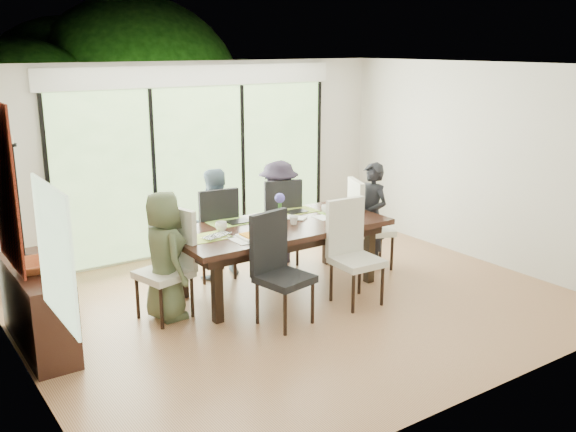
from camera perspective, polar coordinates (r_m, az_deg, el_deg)
floor at (r=7.52m, az=1.08°, el=-7.82°), size 6.00×5.00×0.01m
ceiling at (r=6.94m, az=1.20°, el=13.28°), size 6.00×5.00×0.01m
wall_back at (r=9.23m, az=-7.97°, el=5.11°), size 6.00×0.02×2.70m
wall_front at (r=5.34m, az=16.98°, el=-2.72°), size 6.00×0.02×2.70m
wall_left at (r=5.95m, az=-23.23°, el=-1.50°), size 0.02×5.00×2.70m
wall_right at (r=9.16m, az=16.73°, el=4.54°), size 0.02×5.00×2.70m
glass_doors at (r=9.22m, az=-7.83°, el=4.16°), size 4.20×0.02×2.30m
blinds_header at (r=9.06m, az=-8.09°, el=12.25°), size 4.40×0.06×0.28m
mullion_a at (r=8.51m, az=-20.53°, el=2.42°), size 0.05×0.04×2.30m
mullion_b at (r=8.93m, az=-11.82°, el=3.62°), size 0.05×0.04×2.30m
mullion_c at (r=9.54m, az=-4.03°, el=4.63°), size 0.05×0.04×2.30m
mullion_d at (r=10.30m, az=2.72°, el=5.42°), size 0.05×0.04×2.30m
side_window at (r=4.78m, az=-20.02°, el=-3.15°), size 0.02×0.90×1.00m
deck at (r=10.33m, az=-9.90°, el=-1.88°), size 6.00×1.80×0.10m
rail_top at (r=10.90m, az=-11.81°, el=2.17°), size 6.00×0.08×0.06m
foliage_left at (r=11.17m, az=-22.67°, el=6.28°), size 3.20×3.20×3.20m
foliage_mid at (r=12.32m, az=-13.32°, el=9.44°), size 4.00×4.00×4.00m
foliage_right at (r=12.44m, az=-4.01°, el=7.35°), size 2.80×2.80×2.80m
foliage_far at (r=12.68m, az=-18.69°, el=8.39°), size 3.60×3.60×3.60m
table_top at (r=7.69m, az=-0.83°, el=-1.00°), size 2.65×1.21×0.07m
table_apron at (r=7.72m, az=-0.82°, el=-1.70°), size 2.43×0.99×0.11m
table_leg_fl at (r=6.95m, az=-6.32°, el=-6.47°), size 0.10×0.10×0.76m
table_leg_fr at (r=8.12m, az=7.25°, el=-3.30°), size 0.10×0.10×0.76m
table_leg_bl at (r=7.68m, az=-9.37°, el=-4.48°), size 0.10×0.10×0.76m
table_leg_br at (r=8.75m, az=3.53°, el=-1.85°), size 0.10×0.10×0.76m
chair_left_end at (r=7.07m, az=-11.04°, el=-4.33°), size 0.62×0.62×1.21m
chair_right_end at (r=8.63m, az=7.51°, el=-0.63°), size 0.66×0.66×1.21m
chair_far_left at (r=8.23m, az=-6.72°, el=-1.38°), size 0.56×0.56×1.21m
chair_far_right at (r=8.72m, az=-0.90°, el=-0.34°), size 0.63×0.63×1.21m
chair_near_left at (r=6.80m, az=-0.28°, el=-4.85°), size 0.60×0.60×1.21m
chair_near_right at (r=7.37m, az=6.18°, el=-3.33°), size 0.53×0.53×1.21m
person_left_end at (r=7.04m, az=-10.93°, el=-3.50°), size 0.42×0.66×1.42m
person_right_end at (r=8.59m, az=7.43°, el=0.02°), size 0.43×0.67×1.42m
person_far_left at (r=8.18m, az=-6.67°, el=-0.71°), size 0.73×0.53×1.42m
person_far_right at (r=8.67m, az=-0.83°, el=0.30°), size 0.75×0.57×1.42m
placemat_left at (r=7.22m, az=-7.13°, el=-1.89°), size 0.49×0.35×0.01m
placemat_right at (r=8.22m, az=4.70°, el=0.28°), size 0.49×0.35×0.01m
placemat_far_l at (r=7.79m, az=-5.22°, el=-0.58°), size 0.49×0.35×0.01m
placemat_far_r at (r=8.30m, az=0.81°, el=0.47°), size 0.49×0.35×0.01m
placemat_paper at (r=7.16m, az=-3.17°, el=-1.95°), size 0.49×0.35×0.01m
tablet_far_l at (r=7.79m, az=-4.40°, el=-0.48°), size 0.29×0.20×0.01m
tablet_far_r at (r=8.23m, az=0.73°, el=0.40°), size 0.26×0.19×0.01m
papers at (r=8.04m, az=3.53°, el=-0.06°), size 0.33×0.24×0.00m
platter_base at (r=7.15m, az=-3.18°, el=-1.82°), size 0.29×0.29×0.03m
platter_snacks at (r=7.14m, az=-3.18°, el=-1.67°), size 0.22×0.22×0.02m
vase at (r=7.73m, az=-0.73°, el=-0.15°), size 0.09×0.09×0.13m
hyacinth_stems at (r=7.70m, az=-0.73°, el=0.80°), size 0.04×0.04×0.18m
hyacinth_blooms at (r=7.67m, az=-0.73°, el=1.60°), size 0.12×0.12×0.12m
laptop at (r=7.18m, az=-6.05°, el=-1.87°), size 0.42×0.34×0.03m
cup_a at (r=7.45m, az=-5.96°, el=-0.93°), size 0.19×0.19×0.11m
cup_b at (r=7.67m, az=0.52°, el=-0.39°), size 0.16×0.16×0.10m
cup_c at (r=8.20m, az=3.45°, el=0.61°), size 0.19×0.19×0.11m
book at (r=7.85m, az=0.49°, el=-0.33°), size 0.29×0.31×0.02m
sideboard at (r=6.83m, az=-21.35°, el=-7.61°), size 0.41×1.46×0.82m
bowl at (r=6.58m, az=-21.53°, el=-4.17°), size 0.43×0.43×0.11m
candlestick_base at (r=7.01m, az=-22.36°, el=-3.40°), size 0.09×0.09×0.04m
candlestick_shaft at (r=6.86m, az=-22.83°, el=1.16°), size 0.02×0.02×1.14m
candlestick_pan at (r=6.76m, az=-23.32°, el=5.81°), size 0.09×0.09×0.03m
candle at (r=6.75m, az=-23.36°, el=6.27°), size 0.03×0.03×0.09m
tapestry at (r=6.26m, az=-23.95°, el=2.51°), size 0.02×1.00×1.50m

